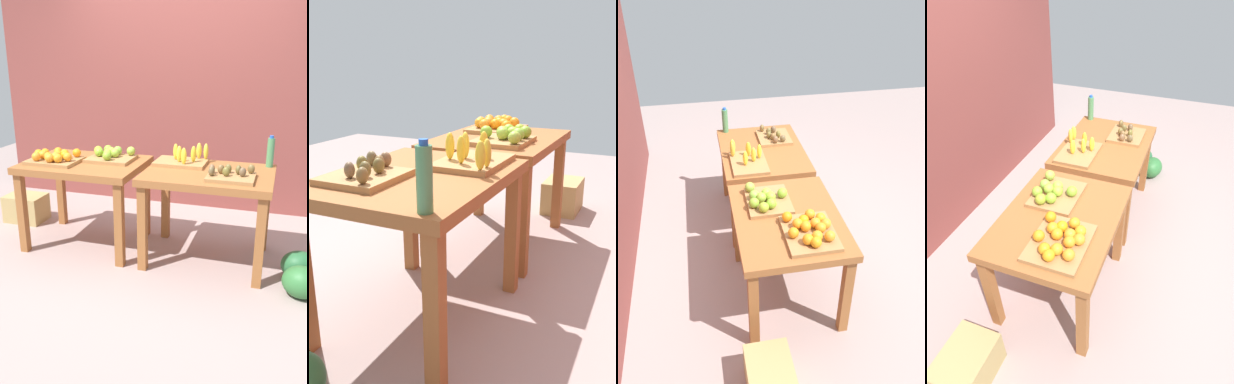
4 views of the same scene
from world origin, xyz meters
The scene contains 10 objects.
ground_plane centered at (0.00, 0.00, 0.00)m, with size 8.00×8.00×0.00m, color gray.
back_wall centered at (0.00, 1.35, 1.50)m, with size 4.40×0.12×3.00m, color brown.
display_table_left centered at (-0.56, 0.00, 0.67)m, with size 1.04×0.80×0.79m.
display_table_right centered at (0.56, 0.00, 0.67)m, with size 1.04×0.80×0.79m.
orange_bin centered at (-0.79, -0.11, 0.83)m, with size 0.44×0.36×0.11m.
apple_bin centered at (-0.36, 0.13, 0.83)m, with size 0.41×0.35×0.11m.
banana_crate centered at (0.30, 0.18, 0.83)m, with size 0.44×0.32×0.17m.
kiwi_bin centered at (0.75, -0.15, 0.82)m, with size 0.37×0.32×0.10m.
water_bottle centered at (1.02, 0.31, 0.91)m, with size 0.06×0.06×0.27m.
cardboard_produce_box centered at (-1.43, 0.30, 0.14)m, with size 0.40×0.30×0.28m, color tan.
Camera 1 is at (1.12, -3.27, 1.70)m, focal length 39.09 mm.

